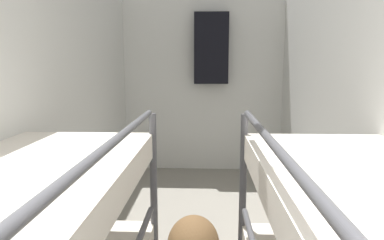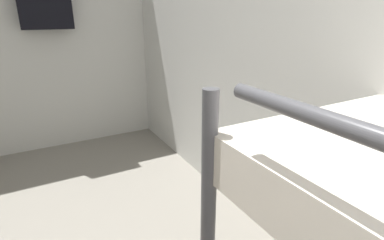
% 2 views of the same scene
% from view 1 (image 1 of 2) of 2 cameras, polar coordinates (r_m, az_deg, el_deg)
% --- Properties ---
extents(wall_left, '(0.06, 5.08, 2.33)m').
position_cam_1_polar(wall_left, '(2.41, -25.64, 2.19)').
color(wall_left, silver).
rests_on(wall_left, ground_plane).
extents(wall_right, '(0.06, 5.08, 2.33)m').
position_cam_1_polar(wall_right, '(2.37, 28.43, 1.88)').
color(wall_right, silver).
rests_on(wall_right, ground_plane).
extents(wall_back, '(2.23, 0.06, 2.33)m').
position_cam_1_polar(wall_back, '(4.63, 1.84, 5.95)').
color(wall_back, silver).
rests_on(wall_back, ground_plane).
extents(hanging_coat, '(0.44, 0.12, 0.90)m').
position_cam_1_polar(hanging_coat, '(4.48, 3.23, 11.82)').
color(hanging_coat, black).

